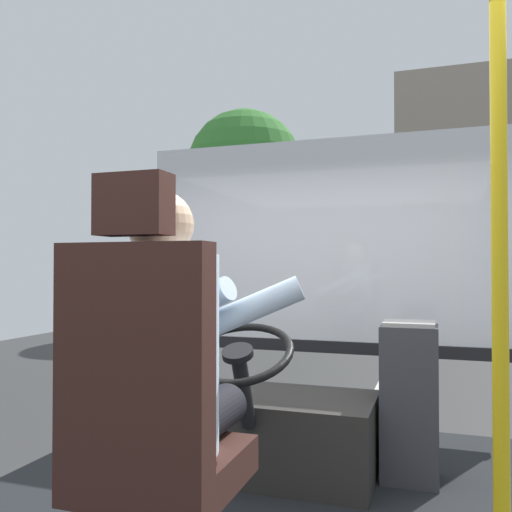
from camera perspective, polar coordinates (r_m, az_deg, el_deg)
ground at (r=11.01m, az=14.51°, el=-10.44°), size 18.00×44.00×0.06m
driver_seat at (r=1.75m, az=-11.16°, el=-17.37°), size 0.48×0.48×1.33m
bus_driver at (r=1.79m, az=-9.52°, el=-9.91°), size 0.81×0.57×0.83m
steering_console at (r=2.89m, az=1.06°, el=-18.05°), size 1.10×0.95×0.79m
handrail_pole at (r=1.61m, az=24.53°, el=1.20°), size 0.04×0.04×2.25m
fare_box at (r=2.86m, az=16.06°, el=-14.61°), size 0.28×0.25×0.79m
windshield_panel at (r=3.74m, az=6.51°, el=-1.34°), size 2.50×0.08×1.48m
street_tree at (r=14.94m, az=-1.21°, el=9.33°), size 3.15×3.15×6.07m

